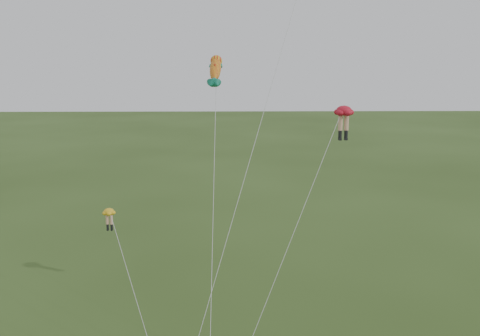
{
  "coord_description": "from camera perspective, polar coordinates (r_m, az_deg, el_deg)",
  "views": [
    {
      "loc": [
        1.55,
        -28.36,
        18.43
      ],
      "look_at": [
        2.19,
        6.0,
        11.15
      ],
      "focal_mm": 40.0,
      "sensor_mm": 36.0,
      "label": 1
    }
  ],
  "objects": [
    {
      "name": "fish_kite",
      "position": [
        38.68,
        -2.64,
        10.38
      ],
      "size": [
        1.06,
        13.57,
        18.66
      ],
      "rotation": [
        0.61,
        0.0,
        -0.06
      ],
      "color": "gold",
      "rests_on": "ground"
    },
    {
      "name": "legs_kite_yellow",
      "position": [
        34.52,
        -13.49,
        -5.78
      ],
      "size": [
        4.55,
        6.86,
        8.98
      ],
      "rotation": [
        0.0,
        0.0,
        -0.07
      ],
      "color": "gold",
      "rests_on": "ground"
    },
    {
      "name": "legs_kite_red_mid",
      "position": [
        34.59,
        10.8,
        5.22
      ],
      "size": [
        7.72,
        6.84,
        15.3
      ],
      "rotation": [
        0.0,
        0.0,
        0.11
      ],
      "color": "#B71223",
      "rests_on": "ground"
    }
  ]
}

